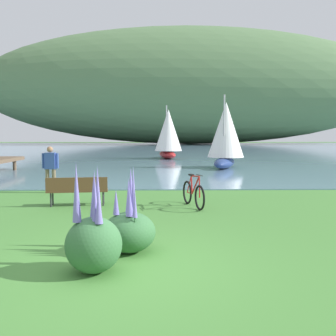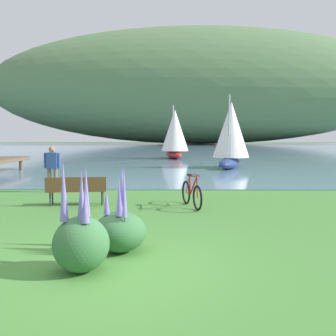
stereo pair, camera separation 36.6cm
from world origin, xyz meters
The scene contains 10 objects.
ground_plane centered at (0.00, 0.00, 0.00)m, with size 200.00×200.00×0.00m, color #478438.
bay_water centered at (0.00, 48.38, 0.02)m, with size 180.00×80.00×0.04m, color #6B8EA8.
distant_hillside centered at (6.96, 76.78, 12.42)m, with size 92.11×28.00×24.77m, color #567A4C.
park_bench_near_camera centered at (-1.89, 5.30, 0.52)m, with size 1.84×0.68×0.88m.
bicycle_leaning_near_bench centered at (1.58, 5.06, 0.40)m, with size 0.53×1.72×1.01m.
person_at_shoreline centered at (-3.44, 7.91, 0.98)m, with size 0.61×0.22×1.71m.
echium_bush_beside_closest centered at (-0.42, -0.22, 0.51)m, with size 0.88×0.88×1.73m.
echium_bush_mid_cluster centered at (0.05, 0.81, 0.42)m, with size 0.97×0.97×1.58m.
sailboat_nearest_to_shore centered at (1.25, 26.68, 2.23)m, with size 2.80×4.10×4.64m.
sailboat_mid_bay centered at (4.70, 17.72, 2.17)m, with size 2.92×3.99×4.52m.
Camera 1 is at (0.63, -5.95, 2.15)m, focal length 40.25 mm.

